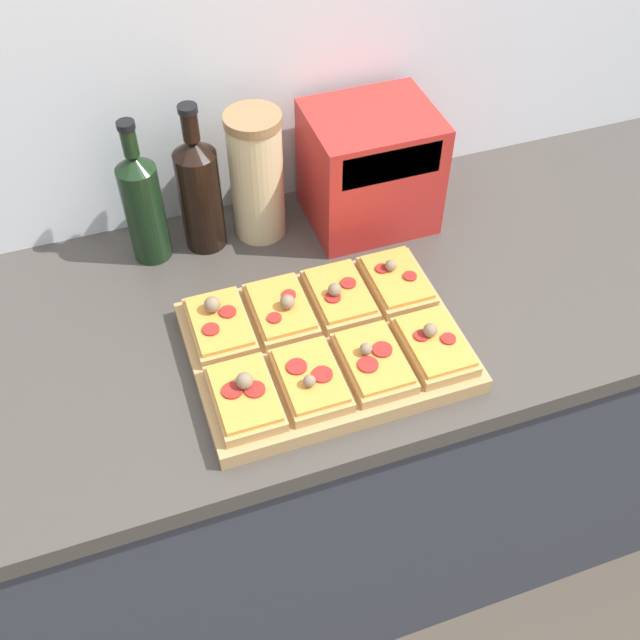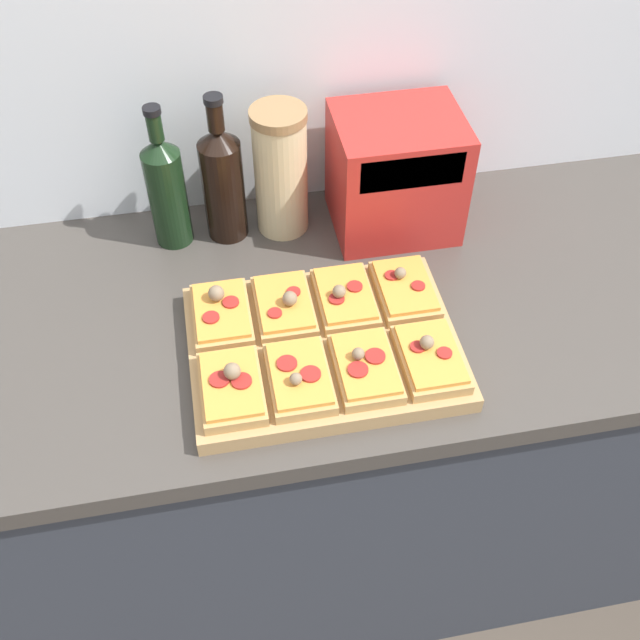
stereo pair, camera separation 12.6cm
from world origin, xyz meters
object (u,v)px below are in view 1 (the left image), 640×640
(cutting_board, at_px, (326,346))
(grain_jar_tall, at_px, (257,176))
(olive_oil_bottle, at_px, (143,204))
(wine_bottle, at_px, (200,191))
(toaster_oven, at_px, (370,168))

(cutting_board, xyz_separation_m, grain_jar_tall, (-0.02, 0.35, 0.12))
(olive_oil_bottle, distance_m, wine_bottle, 0.11)
(olive_oil_bottle, height_order, wine_bottle, wine_bottle)
(wine_bottle, distance_m, toaster_oven, 0.33)
(olive_oil_bottle, bearing_deg, wine_bottle, -0.00)
(grain_jar_tall, distance_m, toaster_oven, 0.22)
(toaster_oven, bearing_deg, grain_jar_tall, 172.24)
(olive_oil_bottle, height_order, grain_jar_tall, olive_oil_bottle)
(olive_oil_bottle, bearing_deg, grain_jar_tall, -0.00)
(cutting_board, bearing_deg, olive_oil_bottle, 123.85)
(toaster_oven, bearing_deg, cutting_board, -122.48)
(grain_jar_tall, height_order, toaster_oven, grain_jar_tall)
(cutting_board, distance_m, olive_oil_bottle, 0.43)
(olive_oil_bottle, height_order, toaster_oven, olive_oil_bottle)
(olive_oil_bottle, relative_size, toaster_oven, 1.12)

